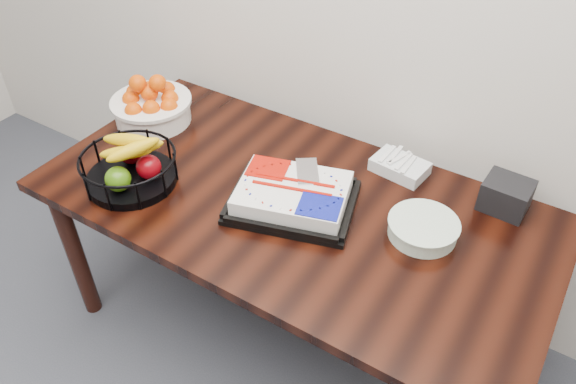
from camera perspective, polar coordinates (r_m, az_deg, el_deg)
The scene contains 7 objects.
table at distance 2.02m, azimuth 0.39°, elevation -2.63°, with size 1.80×0.90×0.75m.
cake_tray at distance 1.91m, azimuth 0.49°, elevation -0.43°, with size 0.50×0.44×0.09m.
tangerine_bowl at distance 2.38m, azimuth -13.75°, elevation 8.88°, with size 0.33×0.33×0.21m.
fruit_basket at distance 2.06m, azimuth -15.85°, elevation 2.58°, with size 0.34×0.34×0.18m.
plate_stack at distance 1.86m, azimuth 13.55°, elevation -3.61°, with size 0.23×0.23×0.06m.
fork_bag at distance 2.10m, azimuth 11.30°, elevation 2.61°, with size 0.21×0.15×0.06m.
napkin_box at distance 2.03m, azimuth 21.27°, elevation -0.31°, with size 0.15×0.13×0.11m, color black.
Camera 1 is at (0.77, 0.74, 2.03)m, focal length 35.00 mm.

